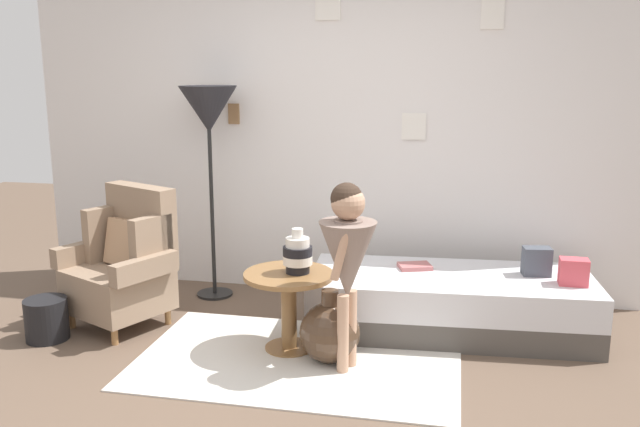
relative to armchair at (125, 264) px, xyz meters
The scene contains 14 objects.
ground_plane 1.59m from the armchair, 36.40° to the right, with size 12.00×12.00×0.00m, color brown.
gallery_wall 1.83m from the armchair, 40.21° to the left, with size 4.80×0.12×2.60m.
rug 1.44m from the armchair, 15.22° to the right, with size 1.98×1.25×0.01m, color silver.
armchair is the anchor object (origin of this frame).
daybed 2.27m from the armchair, ahead, with size 1.95×0.92×0.40m.
pillow_head 3.02m from the armchair, ahead, with size 0.18×0.12×0.17m, color #D64C56.
pillow_mid 2.83m from the armchair, ahead, with size 0.18×0.12×0.19m, color #474C56.
side_table 1.25m from the armchair, ahead, with size 0.57×0.57×0.52m.
vase_striped 1.32m from the armchair, ahead, with size 0.19×0.19×0.29m.
floor_lamp 1.26m from the armchair, 60.40° to the left, with size 0.44×0.44×1.64m.
person_child 1.72m from the armchair, 14.55° to the right, with size 0.34×0.34×1.14m.
book_on_daybed 2.03m from the armchair, 12.08° to the left, with size 0.22×0.16×0.03m, color #B56666.
demijohn_near 1.57m from the armchair, 12.24° to the right, with size 0.37×0.37×0.46m.
magazine_basket 0.62m from the armchair, 136.25° to the right, with size 0.28×0.28×0.28m, color black.
Camera 1 is at (1.00, -3.19, 1.78)m, focal length 37.46 mm.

